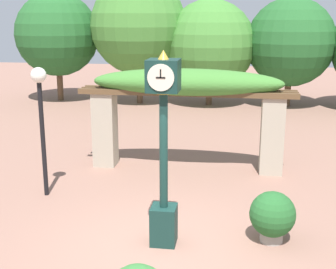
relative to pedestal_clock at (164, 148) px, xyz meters
The scene contains 6 objects.
ground_plane 1.77m from the pedestal_clock, 115.11° to the right, with size 60.00×60.00×0.00m, color #8E6656.
pedestal_clock is the anchor object (origin of this frame).
pergola 4.20m from the pedestal_clock, 91.01° to the left, with size 5.54×1.17×2.64m.
potted_plant_near_right 2.31m from the pedestal_clock, 10.54° to the left, with size 0.82×0.82×0.94m.
lamp_post 3.55m from the pedestal_clock, 147.86° to the left, with size 0.34×0.34×2.88m.
tree_line 13.40m from the pedestal_clock, 89.95° to the left, with size 18.09×4.30×5.59m.
Camera 1 is at (1.28, -7.36, 3.97)m, focal length 50.00 mm.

